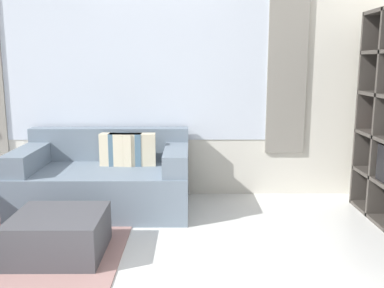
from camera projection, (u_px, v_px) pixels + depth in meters
The scene contains 3 objects.
wall_back at pixel (136, 77), 4.80m from camera, with size 6.72×0.11×2.70m.
couch_main at pixel (106, 180), 4.46m from camera, with size 1.74×0.99×0.81m.
ottoman at pixel (59, 235), 3.39m from camera, with size 0.70×0.67×0.34m.
Camera 1 is at (0.61, -1.86, 1.51)m, focal length 40.00 mm.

